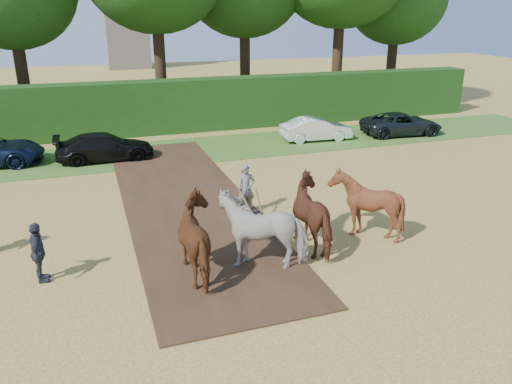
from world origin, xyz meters
The scene contains 7 objects.
ground centered at (0.00, 0.00, 0.00)m, with size 120.00×120.00×0.00m, color gold.
earth_strip centered at (1.50, 7.00, 0.03)m, with size 4.50×17.00×0.05m, color #472D1C.
grass_verge centered at (0.00, 14.00, 0.01)m, with size 50.00×5.00×0.03m, color #38601E.
hedgerow centered at (0.00, 18.50, 1.50)m, with size 46.00×1.60×3.00m, color #14380F.
spectator_far centered at (-3.25, 2.35, 0.83)m, with size 0.98×0.41×1.66m, color #282B36.
plough_team centered at (3.58, 1.78, 1.05)m, with size 6.99×5.35×2.13m.
parked_cars centered at (-0.23, 13.92, 0.67)m, with size 35.23×3.63×1.45m.
Camera 1 is at (-1.65, -10.46, 6.76)m, focal length 35.00 mm.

